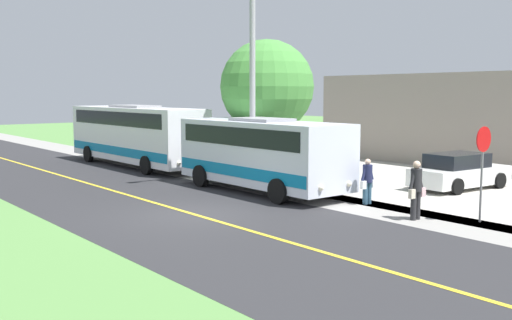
{
  "coord_description": "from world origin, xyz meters",
  "views": [
    {
      "loc": [
        10.1,
        15.83,
        3.86
      ],
      "look_at": [
        -3.5,
        -1.19,
        1.4
      ],
      "focal_mm": 41.79,
      "sensor_mm": 36.0,
      "label": 1
    }
  ],
  "objects_px": {
    "pedestrian_with_bags": "(416,188)",
    "commercial_building": "(503,118)",
    "shuttle_bus_front": "(262,151)",
    "transit_bus_rear": "(135,133)",
    "pedestrian_waiting": "(367,180)",
    "parked_car_near": "(459,172)",
    "tree_curbside": "(267,87)",
    "street_light_pole": "(250,71)",
    "stop_sign": "(483,157)"
  },
  "relations": [
    {
      "from": "pedestrian_with_bags",
      "to": "tree_curbside",
      "type": "height_order",
      "value": "tree_curbside"
    },
    {
      "from": "parked_car_near",
      "to": "tree_curbside",
      "type": "bearing_deg",
      "value": -63.47
    },
    {
      "from": "parked_car_near",
      "to": "tree_curbside",
      "type": "relative_size",
      "value": 0.72
    },
    {
      "from": "commercial_building",
      "to": "pedestrian_waiting",
      "type": "bearing_deg",
      "value": 13.45
    },
    {
      "from": "stop_sign",
      "to": "commercial_building",
      "type": "distance_m",
      "value": 17.19
    },
    {
      "from": "shuttle_bus_front",
      "to": "commercial_building",
      "type": "bearing_deg",
      "value": 177.78
    },
    {
      "from": "shuttle_bus_front",
      "to": "street_light_pole",
      "type": "xyz_separation_m",
      "value": [
        -0.33,
        -1.15,
        3.16
      ]
    },
    {
      "from": "shuttle_bus_front",
      "to": "parked_car_near",
      "type": "height_order",
      "value": "shuttle_bus_front"
    },
    {
      "from": "shuttle_bus_front",
      "to": "parked_car_near",
      "type": "xyz_separation_m",
      "value": [
        -6.64,
        4.48,
        -0.9
      ]
    },
    {
      "from": "street_light_pole",
      "to": "parked_car_near",
      "type": "bearing_deg",
      "value": 138.23
    },
    {
      "from": "tree_curbside",
      "to": "commercial_building",
      "type": "distance_m",
      "value": 14.6
    },
    {
      "from": "pedestrian_with_bags",
      "to": "commercial_building",
      "type": "height_order",
      "value": "commercial_building"
    },
    {
      "from": "transit_bus_rear",
      "to": "tree_curbside",
      "type": "height_order",
      "value": "tree_curbside"
    },
    {
      "from": "pedestrian_with_bags",
      "to": "stop_sign",
      "type": "bearing_deg",
      "value": 130.72
    },
    {
      "from": "pedestrian_with_bags",
      "to": "stop_sign",
      "type": "xyz_separation_m",
      "value": [
        -1.23,
        1.43,
        0.98
      ]
    },
    {
      "from": "transit_bus_rear",
      "to": "commercial_building",
      "type": "relative_size",
      "value": 0.61
    },
    {
      "from": "pedestrian_with_bags",
      "to": "tree_curbside",
      "type": "bearing_deg",
      "value": -103.97
    },
    {
      "from": "commercial_building",
      "to": "shuttle_bus_front",
      "type": "bearing_deg",
      "value": -2.22
    },
    {
      "from": "shuttle_bus_front",
      "to": "transit_bus_rear",
      "type": "height_order",
      "value": "transit_bus_rear"
    },
    {
      "from": "transit_bus_rear",
      "to": "stop_sign",
      "type": "distance_m",
      "value": 19.07
    },
    {
      "from": "commercial_building",
      "to": "pedestrian_with_bags",
      "type": "bearing_deg",
      "value": 21.17
    },
    {
      "from": "street_light_pole",
      "to": "commercial_building",
      "type": "bearing_deg",
      "value": 173.76
    },
    {
      "from": "parked_car_near",
      "to": "tree_curbside",
      "type": "height_order",
      "value": "tree_curbside"
    },
    {
      "from": "stop_sign",
      "to": "parked_car_near",
      "type": "height_order",
      "value": "stop_sign"
    },
    {
      "from": "stop_sign",
      "to": "street_light_pole",
      "type": "distance_m",
      "value": 10.1
    },
    {
      "from": "transit_bus_rear",
      "to": "parked_car_near",
      "type": "height_order",
      "value": "transit_bus_rear"
    },
    {
      "from": "stop_sign",
      "to": "shuttle_bus_front",
      "type": "bearing_deg",
      "value": -79.67
    },
    {
      "from": "stop_sign",
      "to": "tree_curbside",
      "type": "distance_m",
      "value": 11.88
    },
    {
      "from": "pedestrian_waiting",
      "to": "stop_sign",
      "type": "height_order",
      "value": "stop_sign"
    },
    {
      "from": "pedestrian_waiting",
      "to": "parked_car_near",
      "type": "bearing_deg",
      "value": 179.18
    },
    {
      "from": "stop_sign",
      "to": "parked_car_near",
      "type": "relative_size",
      "value": 0.64
    },
    {
      "from": "pedestrian_waiting",
      "to": "tree_curbside",
      "type": "xyz_separation_m",
      "value": [
        -1.69,
        -7.53,
        3.29
      ]
    },
    {
      "from": "transit_bus_rear",
      "to": "tree_curbside",
      "type": "xyz_separation_m",
      "value": [
        -2.92,
        7.4,
        2.37
      ]
    },
    {
      "from": "street_light_pole",
      "to": "shuttle_bus_front",
      "type": "bearing_deg",
      "value": 73.91
    },
    {
      "from": "stop_sign",
      "to": "street_light_pole",
      "type": "relative_size",
      "value": 0.33
    },
    {
      "from": "stop_sign",
      "to": "commercial_building",
      "type": "bearing_deg",
      "value": -152.9
    },
    {
      "from": "shuttle_bus_front",
      "to": "pedestrian_waiting",
      "type": "relative_size",
      "value": 5.05
    },
    {
      "from": "shuttle_bus_front",
      "to": "transit_bus_rear",
      "type": "xyz_separation_m",
      "value": [
        0.07,
        -10.52,
        0.18
      ]
    },
    {
      "from": "pedestrian_waiting",
      "to": "stop_sign",
      "type": "distance_m",
      "value": 4.25
    },
    {
      "from": "street_light_pole",
      "to": "parked_car_near",
      "type": "height_order",
      "value": "street_light_pole"
    },
    {
      "from": "transit_bus_rear",
      "to": "pedestrian_with_bags",
      "type": "bearing_deg",
      "value": 91.26
    },
    {
      "from": "pedestrian_with_bags",
      "to": "commercial_building",
      "type": "distance_m",
      "value": 17.79
    },
    {
      "from": "shuttle_bus_front",
      "to": "pedestrian_with_bags",
      "type": "distance_m",
      "value": 7.09
    },
    {
      "from": "pedestrian_with_bags",
      "to": "parked_car_near",
      "type": "bearing_deg",
      "value": -157.91
    },
    {
      "from": "stop_sign",
      "to": "pedestrian_with_bags",
      "type": "bearing_deg",
      "value": -49.28
    },
    {
      "from": "pedestrian_waiting",
      "to": "street_light_pole",
      "type": "bearing_deg",
      "value": -81.57
    },
    {
      "from": "pedestrian_with_bags",
      "to": "commercial_building",
      "type": "relative_size",
      "value": 0.1
    },
    {
      "from": "commercial_building",
      "to": "tree_curbside",
      "type": "bearing_deg",
      "value": -15.09
    },
    {
      "from": "transit_bus_rear",
      "to": "parked_car_near",
      "type": "distance_m",
      "value": 16.47
    },
    {
      "from": "pedestrian_with_bags",
      "to": "parked_car_near",
      "type": "height_order",
      "value": "pedestrian_with_bags"
    }
  ]
}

